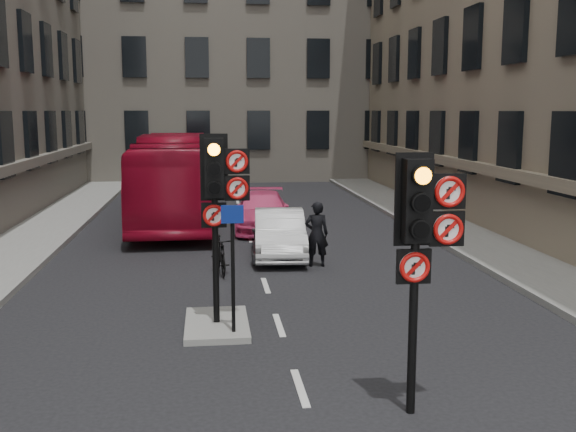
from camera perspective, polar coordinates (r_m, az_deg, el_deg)
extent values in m
cube|color=gray|center=(20.76, -23.16, -3.02)|extent=(3.00, 50.00, 0.16)
cube|color=gray|center=(21.65, 16.50, -2.19)|extent=(3.00, 50.00, 0.16)
cube|color=gray|center=(13.14, -6.05, -9.12)|extent=(1.20, 2.00, 0.12)
cube|color=#656055|center=(45.89, -5.33, 16.27)|extent=(30.00, 14.00, 20.00)
cylinder|color=black|center=(9.38, 10.52, -9.37)|extent=(0.12, 0.12, 2.40)
cube|color=black|center=(8.99, 10.83, 1.29)|extent=(0.36, 0.28, 1.10)
cube|color=black|center=(9.11, 10.59, 1.39)|extent=(0.52, 0.03, 1.25)
cylinder|color=orange|center=(8.72, 11.39, 3.35)|extent=(0.22, 0.01, 0.22)
cylinder|color=black|center=(8.76, 11.32, 1.07)|extent=(0.22, 0.01, 0.22)
cylinder|color=black|center=(8.81, 11.25, -1.18)|extent=(0.22, 0.01, 0.22)
cube|color=black|center=(9.09, 13.42, 2.05)|extent=(0.47, 0.05, 0.47)
cylinder|color=white|center=(9.06, 13.51, 2.02)|extent=(0.41, 0.02, 0.41)
torus|color=#BF0C0A|center=(9.04, 13.54, 2.01)|extent=(0.41, 0.06, 0.41)
cube|color=#BF0C0A|center=(9.04, 13.55, 2.00)|extent=(0.25, 0.01, 0.25)
cube|color=black|center=(9.17, 13.31, -1.06)|extent=(0.47, 0.05, 0.47)
cylinder|color=white|center=(9.13, 13.39, -1.10)|extent=(0.41, 0.02, 0.41)
torus|color=#BF0C0A|center=(9.11, 13.42, -1.12)|extent=(0.41, 0.06, 0.41)
cube|color=#BF0C0A|center=(9.11, 13.43, -1.12)|extent=(0.25, 0.01, 0.25)
cube|color=black|center=(9.12, 10.59, -4.22)|extent=(0.47, 0.05, 0.47)
cylinder|color=white|center=(9.09, 10.66, -4.27)|extent=(0.41, 0.02, 0.41)
torus|color=#BF0C0A|center=(9.07, 10.69, -4.29)|extent=(0.41, 0.06, 0.41)
cube|color=#BF0C0A|center=(9.07, 10.70, -4.30)|extent=(0.25, 0.01, 0.25)
cylinder|color=black|center=(12.80, -6.14, -3.75)|extent=(0.12, 0.12, 2.40)
cube|color=black|center=(12.54, -6.27, 4.07)|extent=(0.36, 0.28, 1.10)
cube|color=black|center=(12.67, -6.28, 4.12)|extent=(0.52, 0.03, 1.25)
cylinder|color=orange|center=(12.27, -6.29, 5.61)|extent=(0.22, 0.02, 0.22)
cylinder|color=black|center=(12.29, -6.26, 3.98)|extent=(0.22, 0.02, 0.22)
cylinder|color=black|center=(12.33, -6.23, 2.36)|extent=(0.22, 0.02, 0.22)
cube|color=black|center=(12.52, -4.35, 4.64)|extent=(0.47, 0.05, 0.47)
cylinder|color=white|center=(12.48, -4.35, 4.63)|extent=(0.41, 0.02, 0.41)
torus|color=#BF0C0A|center=(12.46, -4.34, 4.63)|extent=(0.41, 0.06, 0.41)
cube|color=#BF0C0A|center=(12.46, -4.34, 4.62)|extent=(0.25, 0.02, 0.25)
cube|color=black|center=(12.56, -4.33, 2.37)|extent=(0.47, 0.05, 0.47)
cylinder|color=white|center=(12.52, -4.32, 2.35)|extent=(0.41, 0.02, 0.41)
torus|color=#BF0C0A|center=(12.51, -4.32, 2.34)|extent=(0.41, 0.06, 0.41)
cube|color=#BF0C0A|center=(12.51, -4.31, 2.34)|extent=(0.25, 0.02, 0.25)
cube|color=black|center=(12.62, -6.30, 0.08)|extent=(0.47, 0.05, 0.47)
cylinder|color=white|center=(12.58, -6.29, 0.05)|extent=(0.41, 0.02, 0.41)
torus|color=#BF0C0A|center=(12.57, -6.29, 0.04)|extent=(0.41, 0.06, 0.41)
cube|color=#BF0C0A|center=(12.56, -6.29, 0.04)|extent=(0.25, 0.02, 0.25)
imported|color=#979A9E|center=(19.23, -0.78, -1.50)|extent=(1.85, 3.86, 1.27)
imported|color=silver|center=(19.16, -0.73, -1.48)|extent=(1.64, 4.06, 1.31)
imported|color=#E3437D|center=(23.44, -2.19, 0.41)|extent=(2.17, 4.59, 1.29)
imported|color=maroon|center=(25.55, -9.53, 3.21)|extent=(2.90, 11.68, 3.24)
imported|color=black|center=(17.25, -5.73, -3.29)|extent=(0.63, 1.64, 0.96)
imported|color=black|center=(17.89, 2.44, -1.53)|extent=(0.66, 0.46, 1.74)
cylinder|color=black|center=(12.21, -4.69, -4.60)|extent=(0.07, 0.07, 2.30)
cube|color=navy|center=(11.96, -4.74, 0.15)|extent=(0.40, 0.06, 0.32)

